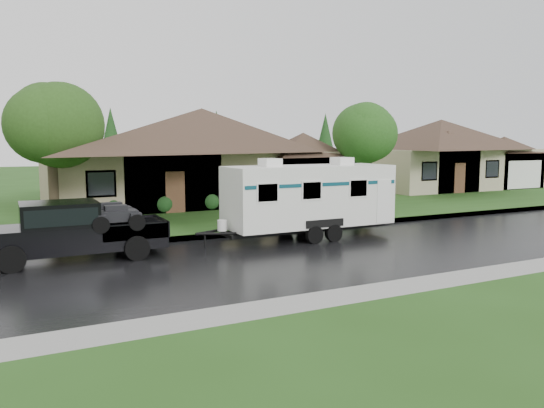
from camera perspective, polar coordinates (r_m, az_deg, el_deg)
The scene contains 11 objects.
ground at distance 19.63m, azimuth 0.74°, elevation -4.31°, with size 140.00×140.00×0.00m, color #244A17.
road at distance 17.91m, azimuth 3.71°, elevation -5.38°, with size 140.00×8.00×0.01m, color black.
curb at distance 21.60m, azimuth -2.03°, elevation -3.08°, with size 140.00×0.50×0.15m, color gray.
lawn at distance 33.49m, azimuth -11.22°, elevation 0.32°, with size 140.00×26.00×0.15m, color #244A17.
house_main at distance 32.88m, azimuth -6.93°, elevation 6.43°, with size 19.44×10.80×6.90m.
house_neighbor at distance 44.26m, azimuth 18.06°, elevation 5.88°, with size 15.12×9.72×6.45m.
tree_left_green at distance 25.50m, azimuth -22.75°, elevation 8.31°, with size 3.95×3.95×6.53m.
tree_right_green at distance 31.61m, azimuth 10.41°, elevation 7.73°, with size 3.66×3.66×6.05m.
shrub_row at distance 28.71m, azimuth -4.31°, elevation 0.53°, with size 13.60×1.00×1.00m.
pickup_truck at distance 17.93m, azimuth -20.97°, elevation -2.54°, with size 5.66×2.15×1.89m.
travel_trailer at distance 20.65m, azimuth 4.01°, elevation 0.90°, with size 6.99×2.45×3.13m.
Camera 1 is at (-8.91, -17.07, 3.78)m, focal length 35.00 mm.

